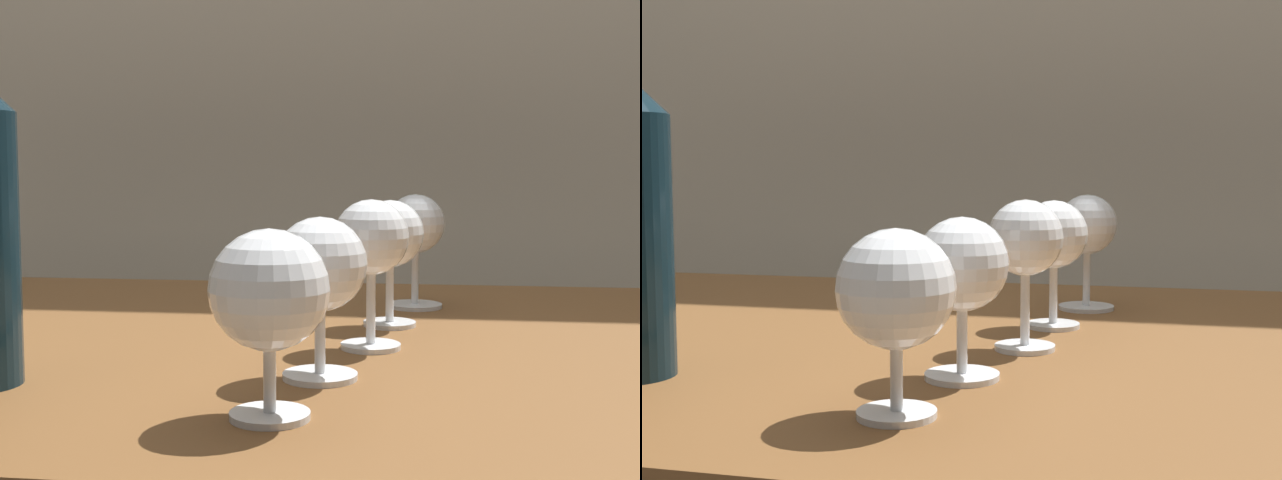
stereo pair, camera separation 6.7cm
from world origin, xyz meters
TOP-DOWN VIEW (x-y plane):
  - dining_table at (0.00, 0.00)m, footprint 1.48×0.82m
  - wine_glass_empty at (0.07, -0.28)m, footprint 0.08×0.08m
  - wine_glass_cabernet at (0.09, -0.17)m, footprint 0.08×0.08m
  - wine_glass_merlot at (0.12, -0.05)m, footprint 0.07×0.07m
  - wine_glass_chardonnay at (0.13, 0.07)m, footprint 0.07×0.07m
  - wine_glass_amber at (0.16, 0.20)m, footprint 0.07×0.07m

SIDE VIEW (x-z plane):
  - dining_table at x=0.00m, z-range 0.27..0.98m
  - wine_glass_empty at x=0.07m, z-range 0.73..0.86m
  - wine_glass_cabernet at x=0.09m, z-range 0.73..0.87m
  - wine_glass_chardonnay at x=0.13m, z-range 0.74..0.88m
  - wine_glass_amber at x=0.16m, z-range 0.74..0.88m
  - wine_glass_merlot at x=0.12m, z-range 0.74..0.89m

